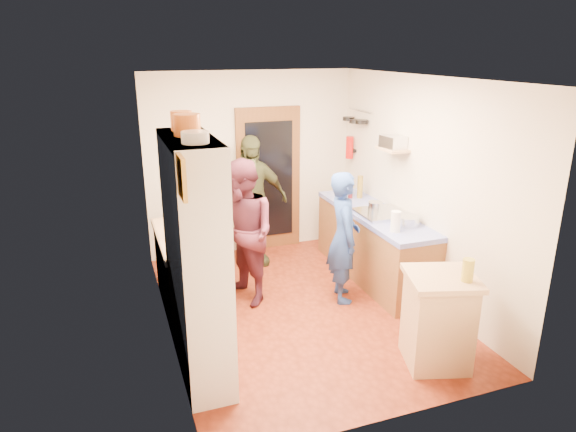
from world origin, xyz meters
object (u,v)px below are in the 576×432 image
hutch_body (196,262)px  person_left (244,232)px  person_hob (347,238)px  island_base (437,322)px  person_back (251,201)px  right_counter_base (373,247)px

hutch_body → person_left: bearing=58.8°
person_hob → person_left: person_left is taller
hutch_body → person_hob: 2.09m
island_base → person_hob: person_hob is taller
island_base → person_back: (-0.99, 2.89, 0.47)m
island_base → person_hob: 1.54m
hutch_body → person_hob: (1.89, 0.85, -0.32)m
right_counter_base → person_hob: bearing=-143.6°
right_counter_base → person_left: bearing=-178.4°
right_counter_base → island_base: 1.97m
right_counter_base → person_left: size_ratio=1.28×
island_base → person_left: size_ratio=0.50×
right_counter_base → island_base: island_base is taller
right_counter_base → island_base: size_ratio=2.56×
person_hob → right_counter_base: bearing=-39.6°
person_hob → person_left: (-1.13, 0.40, 0.08)m
island_base → hutch_body: bearing=163.3°
person_back → island_base: bearing=-72.9°
island_base → person_back: 3.09m
right_counter_base → island_base: (-0.38, -1.94, 0.01)m
person_hob → person_back: bearing=42.2°
right_counter_base → person_back: (-1.37, 0.95, 0.48)m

